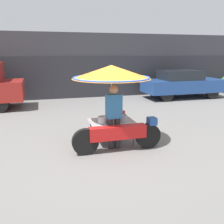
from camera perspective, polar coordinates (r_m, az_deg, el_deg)
The scene contains 5 objects.
ground_plane at distance 6.39m, azimuth -0.58°, elevation -8.25°, with size 36.00×36.00×0.00m, color slate.
shopfront_building at distance 14.28m, azimuth -9.75°, elevation 10.48°, with size 28.00×2.06×3.37m.
vendor_motorcycle_cart at distance 6.29m, azimuth 0.09°, elevation 6.56°, with size 2.23×2.00×2.06m.
vendor_person at distance 6.13m, azimuth 0.41°, elevation -0.43°, with size 0.38×0.22×1.60m.
parked_car at distance 13.79m, azimuth 15.79°, elevation 6.28°, with size 4.23×1.70×1.46m.
Camera 1 is at (-1.57, -5.73, 2.36)m, focal length 40.00 mm.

